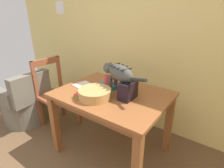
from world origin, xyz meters
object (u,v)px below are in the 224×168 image
wooden_chair_near (56,94)px  magazine (85,86)px  toaster (128,90)px  wicker_armchair (26,104)px  dining_table (112,101)px  book_stack (84,95)px  saucer_bowl (108,85)px  cat (119,73)px  coffee_mug (109,80)px  wicker_basket (95,93)px

wooden_chair_near → magazine: bearing=91.5°
toaster → wicker_armchair: (-1.56, -0.22, -0.56)m
dining_table → toaster: bearing=-2.9°
book_stack → wicker_armchair: bearing=179.2°
toaster → wooden_chair_near: bearing=180.0°
saucer_bowl → wicker_armchair: bearing=-164.8°
book_stack → wicker_armchair: book_stack is taller
wooden_chair_near → book_stack: bearing=76.9°
dining_table → magazine: 0.36m
magazine → wicker_armchair: 1.14m
magazine → wooden_chair_near: 0.66m
cat → coffee_mug: bearing=89.6°
cat → book_stack: 0.41m
cat → toaster: (0.14, -0.05, -0.13)m
saucer_bowl → toaster: bearing=-19.9°
saucer_bowl → toaster: 0.34m
cat → book_stack: size_ratio=3.38×
coffee_mug → wooden_chair_near: (-0.82, -0.11, -0.37)m
book_stack → toaster: size_ratio=0.89×
coffee_mug → wicker_basket: coffee_mug is taller
book_stack → coffee_mug: bearing=83.6°
wooden_chair_near → cat: bearing=96.6°
wicker_basket → wooden_chair_near: (-0.87, 0.18, -0.33)m
saucer_bowl → wooden_chair_near: bearing=-172.1°
magazine → wicker_basket: size_ratio=0.86×
dining_table → wicker_armchair: wicker_armchair is taller
saucer_bowl → wicker_armchair: size_ratio=0.28×
saucer_bowl → book_stack: book_stack is taller
coffee_mug → wicker_basket: (0.05, -0.29, -0.04)m
saucer_bowl → magazine: 0.26m
wicker_basket → toaster: size_ratio=1.60×
toaster → wooden_chair_near: (-1.14, 0.00, -0.37)m
toaster → wooden_chair_near: 1.20m
dining_table → wicker_basket: size_ratio=3.52×
dining_table → wooden_chair_near: wooden_chair_near is taller
wicker_basket → wicker_armchair: (-1.30, -0.05, -0.52)m
wicker_basket → wooden_chair_near: size_ratio=0.34×
wicker_armchair → magazine: bearing=-80.2°
coffee_mug → wicker_armchair: coffee_mug is taller
saucer_bowl → toaster: (0.32, -0.11, 0.07)m
dining_table → saucer_bowl: bearing=139.7°
dining_table → cat: bearing=33.9°
toaster → wicker_armchair: size_ratio=0.26×
wooden_chair_near → wicker_armchair: size_ratio=1.21×
magazine → wooden_chair_near: bearing=-169.3°
saucer_bowl → wooden_chair_near: (-0.82, -0.11, -0.30)m
magazine → coffee_mug: bearing=45.0°
toaster → wicker_armchair: bearing=-171.8°
cat → toaster: bearing=-88.4°
coffee_mug → magazine: size_ratio=0.50×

